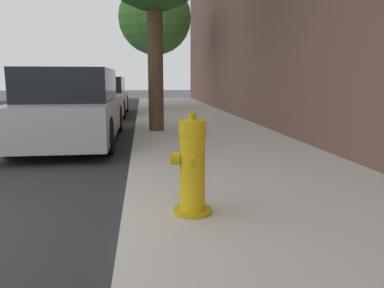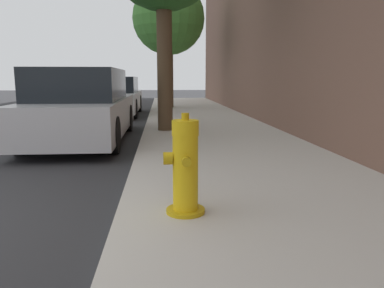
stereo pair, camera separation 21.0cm
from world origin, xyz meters
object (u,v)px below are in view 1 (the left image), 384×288
at_px(parked_car_mid, 100,97).
at_px(street_tree_far, 155,18).
at_px(parked_car_near, 73,108).
at_px(fire_hydrant, 192,168).

distance_m(parked_car_mid, street_tree_far, 4.08).
bearing_deg(parked_car_mid, parked_car_near, -89.21).
height_order(parked_car_mid, street_tree_far, street_tree_far).
height_order(fire_hydrant, parked_car_near, parked_car_near).
relative_size(fire_hydrant, street_tree_far, 0.18).
distance_m(parked_car_near, parked_car_mid, 5.62).
relative_size(fire_hydrant, parked_car_near, 0.19).
relative_size(parked_car_near, street_tree_far, 0.91).
bearing_deg(fire_hydrant, parked_car_mid, 100.27).
bearing_deg(fire_hydrant, street_tree_far, 89.35).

